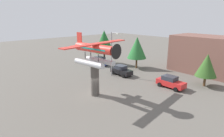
{
  "coord_description": "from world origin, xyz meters",
  "views": [
    {
      "loc": [
        19.55,
        -14.08,
        10.34
      ],
      "look_at": [
        0.0,
        3.0,
        3.18
      ],
      "focal_mm": 30.62,
      "sensor_mm": 36.0,
      "label": 1
    }
  ],
  "objects_px": {
    "car_far_red": "(171,82)",
    "streetlight_primary": "(112,51)",
    "tree_east": "(137,48)",
    "tree_center_back": "(207,65)",
    "car_mid_black": "(121,70)",
    "floatplane_monument": "(95,52)",
    "car_near_blue": "(100,61)",
    "tree_west": "(104,42)",
    "display_pedestal": "(95,80)",
    "storefront_building": "(212,55)"
  },
  "relations": [
    {
      "from": "car_far_red",
      "to": "streetlight_primary",
      "type": "distance_m",
      "value": 11.07
    },
    {
      "from": "tree_east",
      "to": "tree_center_back",
      "type": "bearing_deg",
      "value": -0.58
    },
    {
      "from": "car_mid_black",
      "to": "floatplane_monument",
      "type": "bearing_deg",
      "value": -63.8
    },
    {
      "from": "car_near_blue",
      "to": "tree_west",
      "type": "xyz_separation_m",
      "value": [
        -0.36,
        1.4,
        4.07
      ]
    },
    {
      "from": "display_pedestal",
      "to": "tree_center_back",
      "type": "distance_m",
      "value": 16.73
    },
    {
      "from": "display_pedestal",
      "to": "car_near_blue",
      "type": "distance_m",
      "value": 16.58
    },
    {
      "from": "car_far_red",
      "to": "storefront_building",
      "type": "distance_m",
      "value": 12.2
    },
    {
      "from": "car_far_red",
      "to": "floatplane_monument",
      "type": "bearing_deg",
      "value": -116.35
    },
    {
      "from": "floatplane_monument",
      "to": "storefront_building",
      "type": "distance_m",
      "value": 22.85
    },
    {
      "from": "display_pedestal",
      "to": "car_mid_black",
      "type": "relative_size",
      "value": 1.01
    },
    {
      "from": "car_near_blue",
      "to": "tree_east",
      "type": "bearing_deg",
      "value": 30.36
    },
    {
      "from": "display_pedestal",
      "to": "streetlight_primary",
      "type": "bearing_deg",
      "value": 123.94
    },
    {
      "from": "car_mid_black",
      "to": "streetlight_primary",
      "type": "distance_m",
      "value": 3.97
    },
    {
      "from": "car_mid_black",
      "to": "tree_west",
      "type": "height_order",
      "value": "tree_west"
    },
    {
      "from": "floatplane_monument",
      "to": "car_near_blue",
      "type": "height_order",
      "value": "floatplane_monument"
    },
    {
      "from": "storefront_building",
      "to": "tree_west",
      "type": "relative_size",
      "value": 1.88
    },
    {
      "from": "storefront_building",
      "to": "tree_east",
      "type": "distance_m",
      "value": 13.76
    },
    {
      "from": "floatplane_monument",
      "to": "tree_east",
      "type": "distance_m",
      "value": 15.91
    },
    {
      "from": "car_near_blue",
      "to": "tree_west",
      "type": "relative_size",
      "value": 0.57
    },
    {
      "from": "car_near_blue",
      "to": "tree_east",
      "type": "relative_size",
      "value": 0.66
    },
    {
      "from": "display_pedestal",
      "to": "car_mid_black",
      "type": "distance_m",
      "value": 9.97
    },
    {
      "from": "floatplane_monument",
      "to": "car_near_blue",
      "type": "relative_size",
      "value": 2.49
    },
    {
      "from": "display_pedestal",
      "to": "floatplane_monument",
      "type": "distance_m",
      "value": 3.79
    },
    {
      "from": "display_pedestal",
      "to": "storefront_building",
      "type": "relative_size",
      "value": 0.31
    },
    {
      "from": "streetlight_primary",
      "to": "tree_center_back",
      "type": "xyz_separation_m",
      "value": [
        13.18,
        7.11,
        -1.23
      ]
    },
    {
      "from": "tree_east",
      "to": "tree_west",
      "type": "bearing_deg",
      "value": -160.07
    },
    {
      "from": "car_near_blue",
      "to": "streetlight_primary",
      "type": "height_order",
      "value": "streetlight_primary"
    },
    {
      "from": "car_far_red",
      "to": "tree_east",
      "type": "bearing_deg",
      "value": 157.06
    },
    {
      "from": "streetlight_primary",
      "to": "tree_center_back",
      "type": "distance_m",
      "value": 15.02
    },
    {
      "from": "car_far_red",
      "to": "tree_west",
      "type": "height_order",
      "value": "tree_west"
    },
    {
      "from": "tree_east",
      "to": "tree_center_back",
      "type": "distance_m",
      "value": 13.96
    },
    {
      "from": "floatplane_monument",
      "to": "car_near_blue",
      "type": "distance_m",
      "value": 17.36
    },
    {
      "from": "streetlight_primary",
      "to": "tree_center_back",
      "type": "relative_size",
      "value": 1.55
    },
    {
      "from": "floatplane_monument",
      "to": "streetlight_primary",
      "type": "height_order",
      "value": "floatplane_monument"
    },
    {
      "from": "tree_east",
      "to": "tree_center_back",
      "type": "xyz_separation_m",
      "value": [
        13.93,
        -0.14,
        -0.93
      ]
    },
    {
      "from": "car_mid_black",
      "to": "storefront_building",
      "type": "relative_size",
      "value": 0.3
    },
    {
      "from": "streetlight_primary",
      "to": "storefront_building",
      "type": "relative_size",
      "value": 0.56
    },
    {
      "from": "display_pedestal",
      "to": "storefront_building",
      "type": "height_order",
      "value": "storefront_building"
    },
    {
      "from": "display_pedestal",
      "to": "car_mid_black",
      "type": "xyz_separation_m",
      "value": [
        -4.26,
        8.93,
        -1.24
      ]
    },
    {
      "from": "car_near_blue",
      "to": "storefront_building",
      "type": "height_order",
      "value": "storefront_building"
    },
    {
      "from": "car_near_blue",
      "to": "tree_west",
      "type": "bearing_deg",
      "value": 104.43
    },
    {
      "from": "tree_east",
      "to": "streetlight_primary",
      "type": "bearing_deg",
      "value": -84.05
    },
    {
      "from": "display_pedestal",
      "to": "car_near_blue",
      "type": "bearing_deg",
      "value": 139.75
    },
    {
      "from": "display_pedestal",
      "to": "tree_east",
      "type": "relative_size",
      "value": 0.67
    },
    {
      "from": "storefront_building",
      "to": "tree_east",
      "type": "bearing_deg",
      "value": -147.89
    },
    {
      "from": "car_mid_black",
      "to": "tree_east",
      "type": "xyz_separation_m",
      "value": [
        -1.51,
        5.76,
        3.31
      ]
    },
    {
      "from": "display_pedestal",
      "to": "tree_center_back",
      "type": "xyz_separation_m",
      "value": [
        8.17,
        14.56,
        1.14
      ]
    },
    {
      "from": "car_near_blue",
      "to": "storefront_building",
      "type": "xyz_separation_m",
      "value": [
        18.49,
        11.32,
        2.54
      ]
    },
    {
      "from": "floatplane_monument",
      "to": "storefront_building",
      "type": "bearing_deg",
      "value": 67.01
    },
    {
      "from": "floatplane_monument",
      "to": "tree_center_back",
      "type": "xyz_separation_m",
      "value": [
        8.04,
        14.54,
        -2.65
      ]
    }
  ]
}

